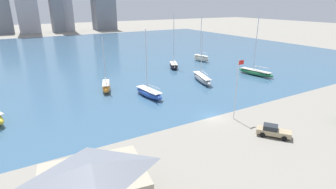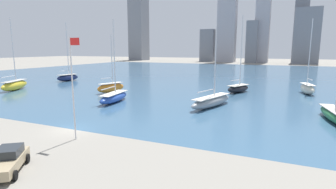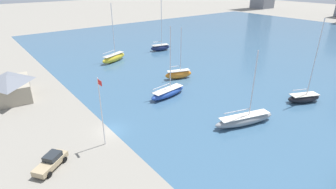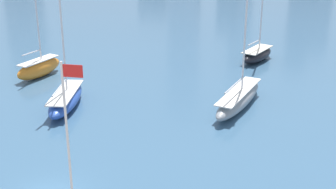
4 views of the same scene
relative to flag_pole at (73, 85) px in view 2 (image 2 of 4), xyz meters
The scene contains 12 objects.
ground_plane 6.75m from the flag_pole, 140.02° to the left, with size 500.00×500.00×0.00m, color gray.
harbor_water 72.67m from the flag_pole, 92.26° to the left, with size 180.00×140.00×0.00m.
flag_pole is the anchor object (origin of this frame).
distant_city_skyline 173.52m from the flag_pole, 97.37° to the left, with size 137.27×21.34×65.92m.
sailboat_blue 19.58m from the flag_pole, 113.71° to the left, with size 3.47×9.02×14.01m.
sailboat_gray 22.82m from the flag_pole, 66.76° to the left, with size 5.08×11.05×12.42m.
sailboat_cream 47.14m from the flag_pole, 59.61° to the left, with size 3.30×6.78×15.08m.
sailboat_orange 29.70m from the flag_pole, 119.03° to the left, with size 3.79×6.82×12.06m.
sailboat_yellow 41.35m from the flag_pole, 151.26° to the left, with size 5.45×9.25×15.91m.
sailboat_black 38.44m from the flag_pole, 74.10° to the left, with size 4.93×7.11×15.87m.
sailboat_navy 53.59m from the flag_pole, 135.25° to the left, with size 3.73×7.02×16.47m.
parked_pickup_tan 8.99m from the flag_pole, 86.31° to the right, with size 4.32×4.95×1.74m.
Camera 2 is at (21.75, -22.06, 9.09)m, focal length 28.00 mm.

